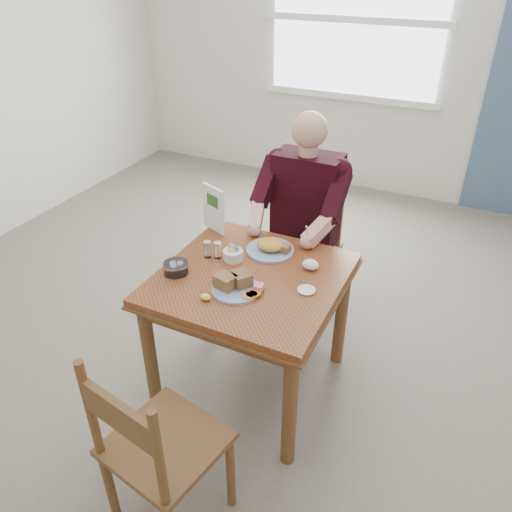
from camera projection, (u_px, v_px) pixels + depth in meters
The scene contains 16 objects.
floor at pixel (251, 381), 2.92m from camera, with size 6.00×6.00×0.00m, color #655C52.
wall_back at pixel (398, 46), 4.47m from camera, with size 5.50×5.50×0.00m, color silver.
lemon_wedge at pixel (206, 297), 2.34m from camera, with size 0.05×0.04×0.03m, color yellow.
napkin at pixel (311, 265), 2.56m from camera, with size 0.08×0.07×0.05m, color white.
metal_dish at pixel (306, 290), 2.40m from camera, with size 0.09×0.09×0.01m, color silver.
window at pixel (356, 20), 4.49m from camera, with size 1.72×0.04×1.42m.
table at pixel (251, 293), 2.58m from camera, with size 0.92×0.92×0.75m.
chair_far at pixel (305, 248), 3.28m from camera, with size 0.42×0.42×0.95m.
chair_near at pixel (157, 450), 1.96m from camera, with size 0.49×0.49×0.95m.
diner at pixel (302, 208), 3.03m from camera, with size 0.53×0.56×1.39m.
near_plate at pixel (236, 284), 2.40m from camera, with size 0.30×0.30×0.08m.
far_plate at pixel (271, 247), 2.70m from camera, with size 0.28×0.28×0.07m.
caddy at pixel (233, 255), 2.63m from camera, with size 0.12×0.12×0.08m.
shakers at pixel (213, 250), 2.64m from camera, with size 0.11×0.07×0.09m.
creamer at pixel (176, 268), 2.53m from camera, with size 0.13×0.13×0.06m.
menu at pixel (214, 208), 2.85m from camera, with size 0.18×0.09×0.27m.
Camera 1 is at (0.93, -1.87, 2.17)m, focal length 35.00 mm.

